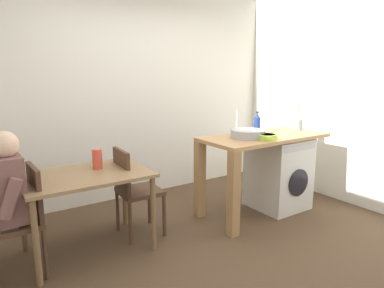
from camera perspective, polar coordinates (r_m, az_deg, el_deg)
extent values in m
plane|color=#4C3826|center=(3.47, 3.43, -16.29)|extent=(5.46, 5.46, 0.00)
cube|color=silver|center=(4.58, -9.92, 8.08)|extent=(4.60, 0.10, 2.70)
cube|color=silver|center=(4.71, 25.09, 7.26)|extent=(0.10, 3.80, 2.70)
cube|color=olive|center=(3.25, -17.15, -4.94)|extent=(1.10, 0.76, 0.03)
cylinder|color=brown|center=(2.98, -24.25, -14.67)|extent=(0.05, 0.05, 0.71)
cylinder|color=brown|center=(3.26, -6.39, -11.33)|extent=(0.05, 0.05, 0.71)
cylinder|color=brown|center=(3.58, -26.16, -10.34)|extent=(0.05, 0.05, 0.71)
cylinder|color=brown|center=(3.82, -11.06, -7.96)|extent=(0.05, 0.05, 0.71)
cube|color=#4C3323|center=(3.14, -27.36, -11.70)|extent=(0.41, 0.41, 0.04)
cube|color=#4C3323|center=(3.09, -24.44, -7.35)|extent=(0.05, 0.38, 0.45)
cylinder|color=#4C3323|center=(3.10, -23.00, -16.23)|extent=(0.04, 0.04, 0.45)
cylinder|color=#4C3323|center=(3.42, -24.42, -13.64)|extent=(0.04, 0.04, 0.45)
cube|color=#4C3323|center=(3.57, -8.59, -7.70)|extent=(0.42, 0.42, 0.04)
cube|color=#4C3323|center=(3.44, -11.48, -4.61)|extent=(0.06, 0.38, 0.45)
cylinder|color=#4C3323|center=(3.86, -7.04, -9.65)|extent=(0.04, 0.04, 0.45)
cylinder|color=#4C3323|center=(3.56, -4.61, -11.50)|extent=(0.04, 0.04, 0.45)
cylinder|color=#4C3323|center=(3.74, -12.15, -10.55)|extent=(0.04, 0.04, 0.45)
cylinder|color=#4C3323|center=(3.43, -10.12, -12.59)|extent=(0.04, 0.04, 0.45)
cube|color=brown|center=(3.04, -27.89, -6.48)|extent=(0.21, 0.35, 0.52)
cylinder|color=brown|center=(2.84, -27.64, -7.96)|extent=(0.19, 0.10, 0.31)
cylinder|color=brown|center=(3.24, -28.76, -5.74)|extent=(0.19, 0.10, 0.31)
sphere|color=beige|center=(2.96, -28.53, -0.10)|extent=(0.21, 0.21, 0.21)
cube|color=tan|center=(4.05, 11.83, 1.13)|extent=(1.50, 0.68, 0.04)
cube|color=#A07749|center=(3.50, 6.85, -8.20)|extent=(0.10, 0.10, 0.88)
cube|color=#A07749|center=(3.93, 1.29, -5.86)|extent=(0.10, 0.10, 0.88)
cube|color=silver|center=(4.35, 13.99, -4.62)|extent=(0.60, 0.60, 0.86)
cylinder|color=black|center=(4.17, 17.08, -6.10)|extent=(0.32, 0.02, 0.32)
cube|color=#B2B2B7|center=(4.07, 17.35, -0.54)|extent=(0.54, 0.01, 0.08)
cylinder|color=#9EA0A5|center=(3.86, 9.14, 1.69)|extent=(0.38, 0.38, 0.09)
cylinder|color=#B2B2B7|center=(3.97, 7.41, 3.42)|extent=(0.02, 0.02, 0.28)
cylinder|color=navy|center=(4.09, 10.63, 2.92)|extent=(0.08, 0.08, 0.19)
cone|color=navy|center=(4.07, 10.70, 4.63)|extent=(0.07, 0.07, 0.05)
cylinder|color=#262626|center=(4.06, 10.72, 5.15)|extent=(0.03, 0.03, 0.02)
cylinder|color=#A8C63D|center=(3.79, 12.24, 1.15)|extent=(0.22, 0.22, 0.06)
cylinder|color=olive|center=(3.78, 12.25, 1.37)|extent=(0.17, 0.17, 0.03)
cylinder|color=gray|center=(4.54, 16.99, 3.08)|extent=(0.11, 0.11, 0.13)
cylinder|color=#99724C|center=(4.51, 16.86, 4.90)|extent=(0.01, 0.04, 0.18)
cylinder|color=#99724C|center=(4.53, 17.38, 4.89)|extent=(0.01, 0.05, 0.18)
cylinder|color=#D84C38|center=(3.36, -15.32, -2.38)|extent=(0.09, 0.09, 0.19)
cube|color=#B2B2B7|center=(3.94, 12.37, 1.18)|extent=(0.15, 0.06, 0.01)
cube|color=#262628|center=(3.94, 12.37, 1.18)|extent=(0.15, 0.06, 0.01)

